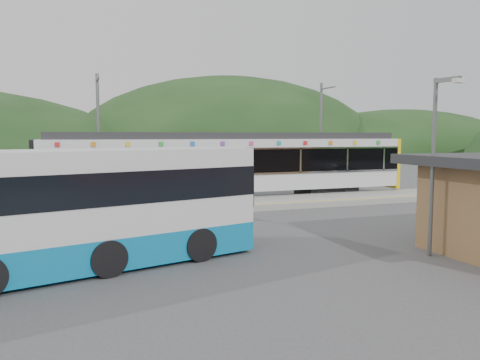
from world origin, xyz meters
name	(u,v)px	position (x,y,z in m)	size (l,w,h in m)	color
ground	(277,217)	(0.00, 0.00, 0.00)	(120.00, 120.00, 0.00)	#4C4C4F
hills	(335,196)	(6.19, 5.29, 0.00)	(146.00, 149.00, 26.00)	#1E3D19
platform	(250,204)	(0.00, 3.30, 0.15)	(26.00, 3.20, 0.30)	#9E9E99
yellow_line	(260,204)	(0.00, 2.00, 0.30)	(26.00, 0.10, 0.01)	yellow
train	(232,163)	(-0.04, 6.00, 2.06)	(20.44, 3.01, 3.74)	black
catenary_mast_west	(99,134)	(-7.00, 8.56, 3.65)	(0.18, 1.80, 7.00)	slate
catenary_mast_east	(321,135)	(7.00, 8.56, 3.65)	(0.18, 1.80, 7.00)	slate
bus	(38,215)	(-9.31, -5.68, 1.55)	(12.11, 5.63, 3.22)	#0C80BC
lamp_post	(436,151)	(1.58, -7.73, 3.16)	(0.36, 0.95, 5.26)	slate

